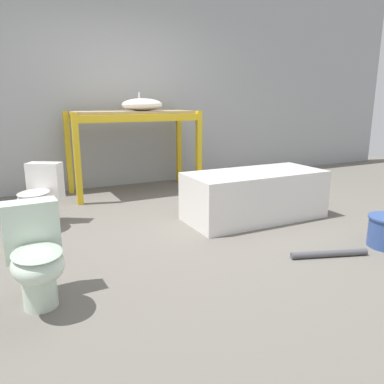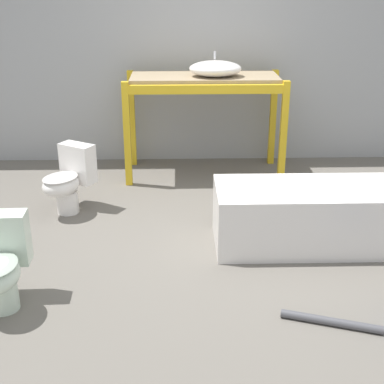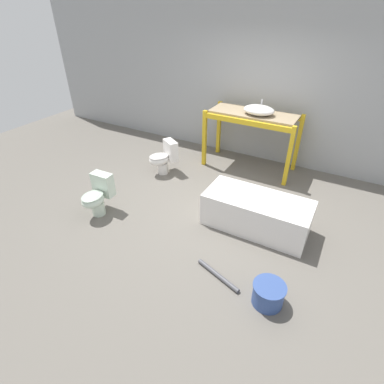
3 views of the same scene
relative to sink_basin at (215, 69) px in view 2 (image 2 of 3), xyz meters
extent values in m
plane|color=#666059|center=(-0.16, -1.53, -1.19)|extent=(12.00, 12.00, 0.00)
cube|color=#9EA0A3|center=(-0.16, 0.61, 0.41)|extent=(10.80, 0.08, 3.20)
cube|color=gold|center=(-0.93, -0.27, -0.64)|extent=(0.07, 0.07, 1.11)
cube|color=gold|center=(0.71, -0.27, -0.64)|extent=(0.07, 0.07, 1.11)
cube|color=gold|center=(-0.93, 0.40, -0.64)|extent=(0.07, 0.07, 1.11)
cube|color=gold|center=(0.71, 0.40, -0.64)|extent=(0.07, 0.07, 1.11)
cube|color=gold|center=(-0.11, -0.27, -0.16)|extent=(1.64, 0.06, 0.09)
cube|color=gold|center=(-0.11, 0.40, -0.16)|extent=(1.64, 0.06, 0.09)
cube|color=#998466|center=(-0.11, 0.07, -0.10)|extent=(1.57, 0.60, 0.04)
ellipsoid|color=white|center=(0.00, 0.00, 0.00)|extent=(0.55, 0.42, 0.16)
cylinder|color=silver|center=(0.00, 0.11, 0.12)|extent=(0.02, 0.02, 0.08)
cube|color=white|center=(0.65, -1.68, -0.93)|extent=(1.49, 0.67, 0.51)
cube|color=beige|center=(0.65, -1.68, -0.78)|extent=(1.41, 0.59, 0.22)
cylinder|color=silver|center=(-1.59, -2.57, -1.08)|extent=(0.20, 0.20, 0.22)
cube|color=silver|center=(-1.59, -2.38, -0.75)|extent=(0.34, 0.17, 0.37)
cylinder|color=white|center=(-1.45, -0.98, -1.08)|extent=(0.20, 0.20, 0.22)
ellipsoid|color=white|center=(-1.49, -1.04, -0.89)|extent=(0.46, 0.48, 0.21)
ellipsoid|color=beige|center=(-1.49, -1.04, -0.81)|extent=(0.43, 0.46, 0.03)
cube|color=white|center=(-1.36, -0.83, -0.75)|extent=(0.37, 0.31, 0.37)
cylinder|color=#4C4C51|center=(0.58, -2.81, -1.16)|extent=(0.63, 0.26, 0.06)
camera|label=1|loc=(-1.69, -4.85, 0.04)|focal=35.00mm
camera|label=2|loc=(-0.40, -5.66, 0.92)|focal=50.00mm
camera|label=3|loc=(1.53, -5.14, 1.66)|focal=28.00mm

